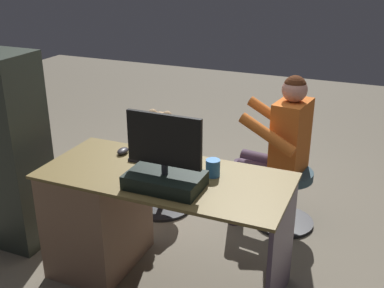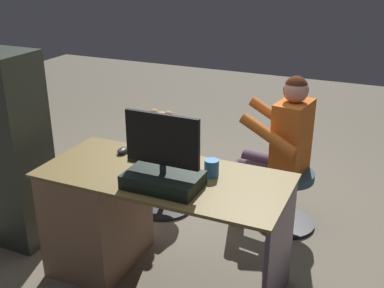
{
  "view_description": "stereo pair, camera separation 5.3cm",
  "coord_description": "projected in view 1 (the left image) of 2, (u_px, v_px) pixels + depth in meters",
  "views": [
    {
      "loc": [
        -1.09,
        2.59,
        1.91
      ],
      "look_at": [
        -0.0,
        0.02,
        0.77
      ],
      "focal_mm": 44.1,
      "sensor_mm": 36.0,
      "label": 1
    },
    {
      "loc": [
        -1.14,
        2.57,
        1.91
      ],
      "look_at": [
        -0.0,
        0.02,
        0.77
      ],
      "focal_mm": 44.1,
      "sensor_mm": 36.0,
      "label": 2
    }
  ],
  "objects": [
    {
      "name": "ground_plane",
      "position": [
        193.0,
        243.0,
        3.33
      ],
      "size": [
        10.0,
        10.0,
        0.0
      ],
      "primitive_type": "plane",
      "color": "#6C6352"
    },
    {
      "name": "equipment_rack",
      "position": [
        9.0,
        152.0,
        3.14
      ],
      "size": [
        0.44,
        0.36,
        1.34
      ],
      "primitive_type": "cube",
      "color": "#2D352D",
      "rests_on": "ground_plane"
    },
    {
      "name": "cup",
      "position": [
        213.0,
        168.0,
        2.67
      ],
      "size": [
        0.08,
        0.08,
        0.1
      ],
      "primitive_type": "cylinder",
      "color": "#3372BF",
      "rests_on": "desk"
    },
    {
      "name": "desk",
      "position": [
        110.0,
        213.0,
        2.98
      ],
      "size": [
        1.45,
        0.66,
        0.73
      ],
      "color": "brown",
      "rests_on": "ground_plane"
    },
    {
      "name": "monitor",
      "position": [
        165.0,
        169.0,
        2.52
      ],
      "size": [
        0.42,
        0.26,
        0.42
      ],
      "color": "black",
      "rests_on": "desk"
    },
    {
      "name": "person",
      "position": [
        278.0,
        141.0,
        3.35
      ],
      "size": [
        0.54,
        0.53,
        1.15
      ],
      "color": "orange",
      "rests_on": "ground_plane"
    },
    {
      "name": "keyboard",
      "position": [
        164.0,
        161.0,
        2.85
      ],
      "size": [
        0.42,
        0.14,
        0.02
      ],
      "primitive_type": "cube",
      "color": "black",
      "rests_on": "desk"
    },
    {
      "name": "tv_remote",
      "position": [
        140.0,
        173.0,
        2.7
      ],
      "size": [
        0.05,
        0.15,
        0.02
      ],
      "primitive_type": "cube",
      "rotation": [
        0.0,
        0.0,
        -0.06
      ],
      "color": "black",
      "rests_on": "desk"
    },
    {
      "name": "computer_mouse",
      "position": [
        123.0,
        151.0,
        2.98
      ],
      "size": [
        0.06,
        0.1,
        0.04
      ],
      "primitive_type": "ellipsoid",
      "color": "#2D2B30",
      "rests_on": "desk"
    },
    {
      "name": "visitor_chair",
      "position": [
        286.0,
        193.0,
        3.48
      ],
      "size": [
        0.45,
        0.45,
        0.44
      ],
      "color": "black",
      "rests_on": "ground_plane"
    },
    {
      "name": "office_chair_teddy",
      "position": [
        162.0,
        179.0,
        3.71
      ],
      "size": [
        0.48,
        0.48,
        0.44
      ],
      "color": "black",
      "rests_on": "ground_plane"
    },
    {
      "name": "teddy_bear",
      "position": [
        161.0,
        135.0,
        3.59
      ],
      "size": [
        0.26,
        0.26,
        0.38
      ],
      "color": "tan",
      "rests_on": "office_chair_teddy"
    }
  ]
}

